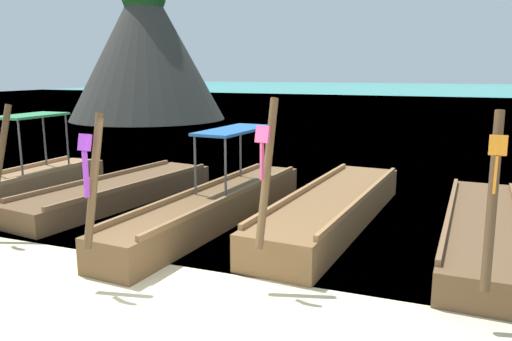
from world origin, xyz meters
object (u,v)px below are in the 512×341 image
at_px(karst_rock, 143,49).
at_px(longtail_boat_turquoise_ribbon, 16,185).
at_px(longtail_boat_orange_ribbon, 482,230).
at_px(longtail_boat_pink_ribbon, 333,209).
at_px(longtail_boat_violet_ribbon, 215,206).
at_px(longtail_boat_red_ribbon, 118,192).

bearing_deg(karst_rock, longtail_boat_turquoise_ribbon, -65.04).
xyz_separation_m(longtail_boat_turquoise_ribbon, longtail_boat_orange_ribbon, (10.72, 0.62, -0.09)).
height_order(longtail_boat_pink_ribbon, karst_rock, karst_rock).
height_order(longtail_boat_violet_ribbon, longtail_boat_orange_ribbon, longtail_boat_orange_ribbon).
bearing_deg(longtail_boat_orange_ribbon, longtail_boat_turquoise_ribbon, -176.67).
bearing_deg(longtail_boat_pink_ribbon, karst_rock, 132.39).
distance_m(longtail_boat_turquoise_ribbon, karst_rock, 21.63).
bearing_deg(longtail_boat_orange_ribbon, karst_rock, 136.58).
height_order(longtail_boat_turquoise_ribbon, karst_rock, karst_rock).
distance_m(longtail_boat_red_ribbon, karst_rock, 22.33).
relative_size(longtail_boat_turquoise_ribbon, longtail_boat_violet_ribbon, 0.80).
bearing_deg(longtail_boat_pink_ribbon, longtail_boat_red_ribbon, -177.88).
height_order(longtail_boat_red_ribbon, longtail_boat_pink_ribbon, longtail_boat_pink_ribbon).
bearing_deg(longtail_boat_turquoise_ribbon, longtail_boat_violet_ribbon, 0.03).
xyz_separation_m(longtail_boat_red_ribbon, longtail_boat_violet_ribbon, (2.93, -0.61, 0.10)).
xyz_separation_m(longtail_boat_turquoise_ribbon, longtail_boat_red_ribbon, (2.59, 0.61, -0.10)).
relative_size(longtail_boat_red_ribbon, karst_rock, 0.59).
relative_size(longtail_boat_red_ribbon, longtail_boat_orange_ribbon, 0.92).
xyz_separation_m(longtail_boat_pink_ribbon, longtail_boat_orange_ribbon, (2.85, -0.19, -0.06)).
height_order(longtail_boat_orange_ribbon, karst_rock, karst_rock).
bearing_deg(longtail_boat_violet_ribbon, longtail_boat_pink_ribbon, 19.02).
relative_size(longtail_boat_pink_ribbon, longtail_boat_orange_ribbon, 1.04).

